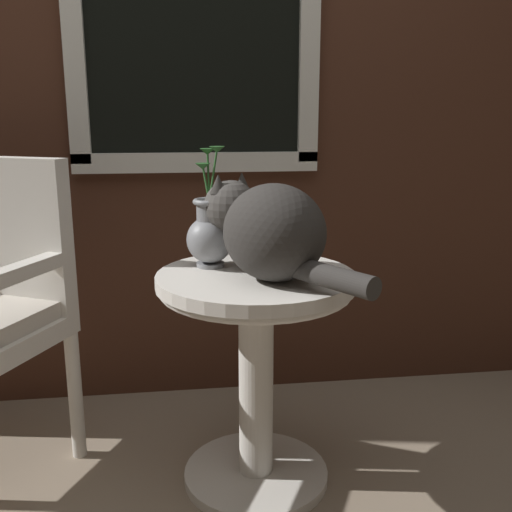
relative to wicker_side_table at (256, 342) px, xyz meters
The scene contains 4 objects.
back_wall 1.10m from the wicker_side_table, 112.74° to the left, with size 4.00×0.07×2.60m.
wicker_side_table is the anchor object (origin of this frame).
cat 0.34m from the wicker_side_table, 62.14° to the right, with size 0.39×0.53×0.27m.
pewter_vase_with_ivy 0.34m from the wicker_side_table, 141.73° to the left, with size 0.13×0.13×0.34m.
Camera 1 is at (0.06, -1.37, 1.08)m, focal length 41.47 mm.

